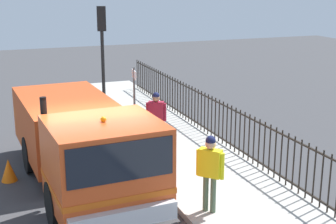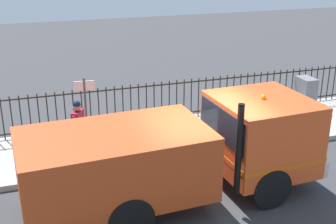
{
  "view_description": "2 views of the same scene",
  "coord_description": "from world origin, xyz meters",
  "px_view_note": "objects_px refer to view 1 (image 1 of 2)",
  "views": [
    {
      "loc": [
        -2.26,
        -10.69,
        4.95
      ],
      "look_at": [
        1.91,
        0.12,
        1.84
      ],
      "focal_mm": 52.71,
      "sensor_mm": 36.0,
      "label": 1
    },
    {
      "loc": [
        -8.64,
        3.79,
        5.57
      ],
      "look_at": [
        1.85,
        0.25,
        1.4
      ],
      "focal_mm": 47.8,
      "sensor_mm": 36.0,
      "label": 2
    }
  ],
  "objects_px": {
    "pedestrian_distant": "(156,113)",
    "work_truck": "(83,140)",
    "worker_standing": "(210,166)",
    "traffic_light_near": "(102,39)",
    "street_sign": "(134,99)",
    "traffic_cone": "(9,170)"
  },
  "relations": [
    {
      "from": "traffic_cone",
      "to": "street_sign",
      "type": "distance_m",
      "value": 3.92
    },
    {
      "from": "work_truck",
      "to": "worker_standing",
      "type": "height_order",
      "value": "work_truck"
    },
    {
      "from": "work_truck",
      "to": "traffic_light_near",
      "type": "height_order",
      "value": "traffic_light_near"
    },
    {
      "from": "work_truck",
      "to": "traffic_light_near",
      "type": "xyz_separation_m",
      "value": [
        1.96,
        5.85,
        1.66
      ]
    },
    {
      "from": "pedestrian_distant",
      "to": "work_truck",
      "type": "bearing_deg",
      "value": -112.7
    },
    {
      "from": "worker_standing",
      "to": "street_sign",
      "type": "relative_size",
      "value": 0.7
    },
    {
      "from": "pedestrian_distant",
      "to": "traffic_cone",
      "type": "xyz_separation_m",
      "value": [
        -4.3,
        -0.9,
        -0.85
      ]
    },
    {
      "from": "work_truck",
      "to": "pedestrian_distant",
      "type": "distance_m",
      "value": 3.4
    },
    {
      "from": "work_truck",
      "to": "worker_standing",
      "type": "distance_m",
      "value": 3.25
    },
    {
      "from": "traffic_light_near",
      "to": "worker_standing",
      "type": "bearing_deg",
      "value": 101.43
    },
    {
      "from": "traffic_cone",
      "to": "pedestrian_distant",
      "type": "bearing_deg",
      "value": 11.79
    },
    {
      "from": "traffic_light_near",
      "to": "traffic_cone",
      "type": "xyz_separation_m",
      "value": [
        -3.63,
        -4.59,
        -2.65
      ]
    },
    {
      "from": "work_truck",
      "to": "pedestrian_distant",
      "type": "xyz_separation_m",
      "value": [
        2.63,
        2.16,
        -0.13
      ]
    },
    {
      "from": "traffic_cone",
      "to": "street_sign",
      "type": "height_order",
      "value": "street_sign"
    },
    {
      "from": "worker_standing",
      "to": "traffic_cone",
      "type": "distance_m",
      "value": 5.39
    },
    {
      "from": "work_truck",
      "to": "pedestrian_distant",
      "type": "bearing_deg",
      "value": -143.47
    },
    {
      "from": "worker_standing",
      "to": "street_sign",
      "type": "distance_m",
      "value": 4.45
    },
    {
      "from": "traffic_light_near",
      "to": "street_sign",
      "type": "xyz_separation_m",
      "value": [
        -0.04,
        -3.82,
        -1.28
      ]
    },
    {
      "from": "pedestrian_distant",
      "to": "traffic_cone",
      "type": "bearing_deg",
      "value": -140.29
    },
    {
      "from": "work_truck",
      "to": "worker_standing",
      "type": "relative_size",
      "value": 4.06
    },
    {
      "from": "worker_standing",
      "to": "traffic_light_near",
      "type": "distance_m",
      "value": 8.42
    },
    {
      "from": "traffic_light_near",
      "to": "traffic_cone",
      "type": "relative_size",
      "value": 6.81
    }
  ]
}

